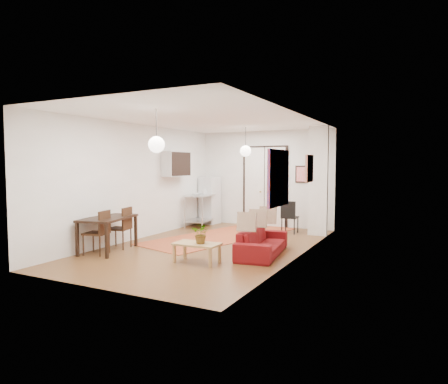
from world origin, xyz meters
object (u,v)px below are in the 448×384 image
at_px(coffee_table, 197,246).
at_px(kitchen_counter, 201,205).
at_px(fridge, 210,200).
at_px(sofa, 262,242).
at_px(black_side_chair, 291,214).
at_px(dining_chair_near, 122,224).
at_px(dining_chair_far, 99,228).
at_px(dining_table, 108,221).

bearing_deg(coffee_table, kitchen_counter, 119.29).
height_order(kitchen_counter, fridge, fridge).
distance_m(sofa, black_side_chair, 2.92).
xyz_separation_m(dining_chair_near, black_side_chair, (2.83, 3.64, -0.01)).
bearing_deg(dining_chair_near, sofa, 90.76).
distance_m(coffee_table, dining_chair_near, 2.32).
relative_size(kitchen_counter, dining_chair_near, 1.45).
xyz_separation_m(sofa, fridge, (-3.13, 3.39, 0.47)).
xyz_separation_m(sofa, coffee_table, (-0.86, -1.21, 0.06)).
distance_m(fridge, dining_chair_far, 4.83).
relative_size(coffee_table, dining_chair_near, 0.95).
relative_size(dining_chair_far, black_side_chair, 1.04).
height_order(kitchen_counter, black_side_chair, kitchen_counter).
bearing_deg(fridge, dining_table, -82.00).
distance_m(coffee_table, dining_chair_far, 2.29).
height_order(kitchen_counter, dining_table, kitchen_counter).
distance_m(kitchen_counter, black_side_chair, 2.84).
height_order(kitchen_counter, dining_chair_far, kitchen_counter).
bearing_deg(black_side_chair, sofa, 94.96).
bearing_deg(black_side_chair, dining_chair_near, 51.20).
xyz_separation_m(sofa, dining_table, (-3.13, -1.18, 0.39)).
height_order(coffee_table, dining_chair_near, dining_chair_near).
distance_m(coffee_table, kitchen_counter, 4.64).
bearing_deg(kitchen_counter, dining_chair_far, -98.00).
relative_size(sofa, black_side_chair, 2.09).
distance_m(kitchen_counter, dining_chair_far, 4.27).
distance_m(dining_chair_near, dining_chair_far, 0.70).
distance_m(kitchen_counter, dining_table, 4.01).
height_order(sofa, black_side_chair, black_side_chair).
xyz_separation_m(kitchen_counter, fridge, (0.00, 0.56, 0.10)).
relative_size(coffee_table, fridge, 0.60).
bearing_deg(dining_chair_far, dining_table, 167.42).
bearing_deg(dining_table, dining_chair_far, -90.00).
height_order(sofa, coffee_table, sofa).
height_order(kitchen_counter, dining_chair_near, kitchen_counter).
bearing_deg(black_side_chair, kitchen_counter, 0.50).
relative_size(kitchen_counter, dining_chair_far, 1.45).
relative_size(sofa, coffee_table, 2.12).
bearing_deg(dining_table, coffee_table, -0.77).
relative_size(coffee_table, kitchen_counter, 0.66).
bearing_deg(black_side_chair, dining_table, 54.34).
distance_m(coffee_table, dining_table, 2.29).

